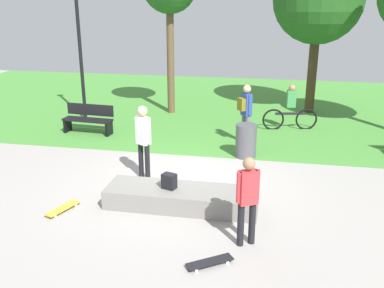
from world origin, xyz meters
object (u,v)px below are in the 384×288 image
pedestrian_with_backpack (246,109)px  trash_bin (246,141)px  lamp_post (79,34)px  backpack_on_ledge (169,181)px  skater_performing_trick (248,195)px  park_bench_by_oak (89,118)px  skater_watching (143,136)px  skateboard_by_ledge (210,262)px  concrete_ledge (182,198)px  skateboard_spare (63,208)px  cyclist_on_bicycle (290,111)px

pedestrian_with_backpack → trash_bin: bearing=-84.1°
lamp_post → backpack_on_ledge: bearing=-53.1°
skater_performing_trick → pedestrian_with_backpack: 5.65m
park_bench_by_oak → trash_bin: size_ratio=1.78×
skater_watching → skateboard_by_ledge: skater_watching is taller
trash_bin → concrete_ledge: bearing=-108.2°
backpack_on_ledge → pedestrian_with_backpack: pedestrian_with_backpack is taller
backpack_on_ledge → pedestrian_with_backpack: (1.22, 4.42, 0.51)m
backpack_on_ledge → skateboard_spare: backpack_on_ledge is taller
skater_watching → park_bench_by_oak: bearing=131.1°
lamp_post → cyclist_on_bicycle: (7.16, 0.08, -2.33)m
skater_performing_trick → skateboard_spare: skater_performing_trick is taller
skateboard_by_ledge → park_bench_by_oak: (-4.93, 6.54, 0.42)m
lamp_post → pedestrian_with_backpack: 6.35m
skater_performing_trick → cyclist_on_bicycle: 7.46m
backpack_on_ledge → lamp_post: 8.02m
concrete_ledge → park_bench_by_oak: size_ratio=1.94×
pedestrian_with_backpack → skateboard_spare: bearing=-123.1°
skater_watching → park_bench_by_oak: size_ratio=1.10×
concrete_ledge → trash_bin: (1.08, 3.28, 0.26)m
skater_performing_trick → skateboard_spare: (-3.78, 0.55, -0.89)m
skater_performing_trick → skateboard_by_ledge: size_ratio=2.14×
skateboard_spare → pedestrian_with_backpack: (3.32, 5.08, 1.00)m
concrete_ledge → skater_watching: bearing=132.5°
pedestrian_with_backpack → park_bench_by_oak: bearing=178.4°
skater_performing_trick → concrete_ledge: bearing=139.5°
skateboard_spare → cyclist_on_bicycle: 8.31m
skateboard_by_ledge → lamp_post: size_ratio=0.16×
skater_performing_trick → skateboard_spare: 3.92m
backpack_on_ledge → cyclist_on_bicycle: 6.71m
park_bench_by_oak → cyclist_on_bicycle: cyclist_on_bicycle is taller
pedestrian_with_backpack → lamp_post: bearing=163.7°
skateboard_by_ledge → trash_bin: size_ratio=0.84×
pedestrian_with_backpack → cyclist_on_bicycle: pedestrian_with_backpack is taller
lamp_post → trash_bin: size_ratio=5.43×
skater_performing_trick → park_bench_by_oak: skater_performing_trick is taller
cyclist_on_bicycle → lamp_post: bearing=-179.4°
skateboard_by_ledge → concrete_ledge: bearing=114.4°
skater_watching → cyclist_on_bicycle: bearing=54.2°
skateboard_spare → park_bench_by_oak: size_ratio=0.50×
lamp_post → pedestrian_with_backpack: bearing=-16.3°
cyclist_on_bicycle → backpack_on_ledge: bearing=-112.5°
skater_watching → backpack_on_ledge: bearing=-54.6°
skater_performing_trick → cyclist_on_bicycle: size_ratio=0.92×
concrete_ledge → backpack_on_ledge: (-0.26, -0.01, 0.36)m
park_bench_by_oak → cyclist_on_bicycle: size_ratio=0.91×
lamp_post → skater_watching: bearing=-52.7°
skater_performing_trick → pedestrian_with_backpack: size_ratio=0.93×
park_bench_by_oak → trash_bin: trash_bin is taller
concrete_ledge → lamp_post: (-4.85, 6.11, 2.76)m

